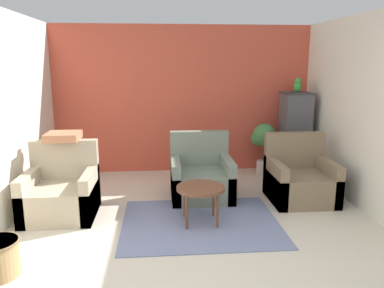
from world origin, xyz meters
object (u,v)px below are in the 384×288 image
coffee_table (201,191)px  armchair_left (61,194)px  armchair_right (300,180)px  armchair_middle (201,178)px  birdcage (295,135)px  parrot (297,86)px  potted_plant (264,140)px

coffee_table → armchair_left: bearing=167.0°
armchair_right → armchair_middle: (-1.38, 0.23, 0.00)m
armchair_right → birdcage: size_ratio=0.64×
armchair_right → armchair_middle: same height
armchair_right → parrot: (0.33, 1.20, 1.26)m
armchair_middle → birdcage: (1.71, 0.96, 0.43)m
coffee_table → armchair_left: 1.79m
armchair_left → parrot: 4.05m
coffee_table → potted_plant: (1.31, 1.94, 0.19)m
birdcage → potted_plant: size_ratio=1.59×
birdcage → parrot: 0.83m
coffee_table → armchair_left: size_ratio=0.63×
coffee_table → armchair_middle: bearing=83.2°
armchair_right → armchair_left: bearing=-175.2°
coffee_table → armchair_middle: 0.92m
coffee_table → armchair_left: armchair_left is taller
armchair_middle → potted_plant: armchair_middle is taller
coffee_table → armchair_right: size_ratio=0.63×
armchair_left → birdcage: size_ratio=0.64×
coffee_table → armchair_middle: size_ratio=0.63×
armchair_right → coffee_table: bearing=-155.7°
parrot → armchair_left: bearing=-157.6°
armchair_left → coffee_table: bearing=-13.0°
coffee_table → potted_plant: potted_plant is taller
armchair_middle → parrot: (1.71, 0.97, 1.26)m
armchair_middle → parrot: size_ratio=3.78×
armchair_right → armchair_middle: size_ratio=1.00×
parrot → potted_plant: parrot is taller
armchair_right → parrot: parrot is taller
coffee_table → armchair_middle: (0.11, 0.90, -0.13)m
armchair_left → armchair_right: bearing=4.8°
coffee_table → parrot: 2.84m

